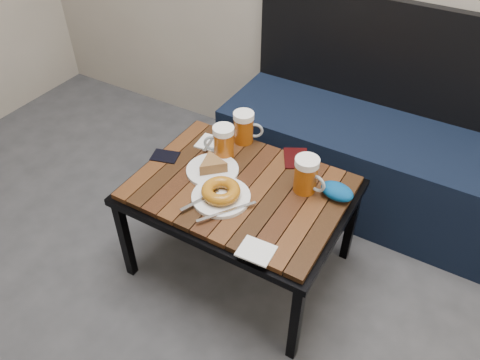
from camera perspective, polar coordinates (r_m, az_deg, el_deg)
The scene contains 12 objects.
bench at distance 2.36m, azimuth 15.32°, elevation 2.91°, with size 1.40×0.50×0.95m.
cafe_table at distance 1.84m, azimuth 0.00°, elevation -1.70°, with size 0.84×0.62×0.47m.
beer_mug_left at distance 1.91m, azimuth -2.09°, elevation 4.70°, with size 0.13×0.11×0.14m.
beer_mug_centre at distance 1.99m, azimuth 0.52°, elevation 6.45°, with size 0.14×0.11×0.14m.
beer_mug_right at distance 1.76m, azimuth 8.10°, elevation 0.61°, with size 0.14×0.10×0.15m.
plate_pie at distance 1.86m, azimuth -3.39°, elevation 1.58°, with size 0.21×0.21×0.06m.
plate_bagel at distance 1.74m, azimuth -2.35°, elevation -1.67°, with size 0.25×0.27×0.06m.
napkin_left at distance 2.02m, azimuth -3.61°, elevation 4.55°, with size 0.12×0.14×0.01m.
napkin_right at distance 1.57m, azimuth 1.98°, elevation -8.65°, with size 0.12×0.10×0.01m.
passport_navy at distance 1.97m, azimuth -9.12°, elevation 2.88°, with size 0.08×0.11×0.01m, color black.
passport_burgundy at distance 1.95m, azimuth 6.85°, elevation 2.65°, with size 0.10×0.14×0.01m, color black.
knit_pouch at distance 1.78m, azimuth 11.74°, elevation -1.36°, with size 0.13×0.09×0.06m, color navy.
Camera 1 is at (0.61, -0.10, 1.67)m, focal length 35.00 mm.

